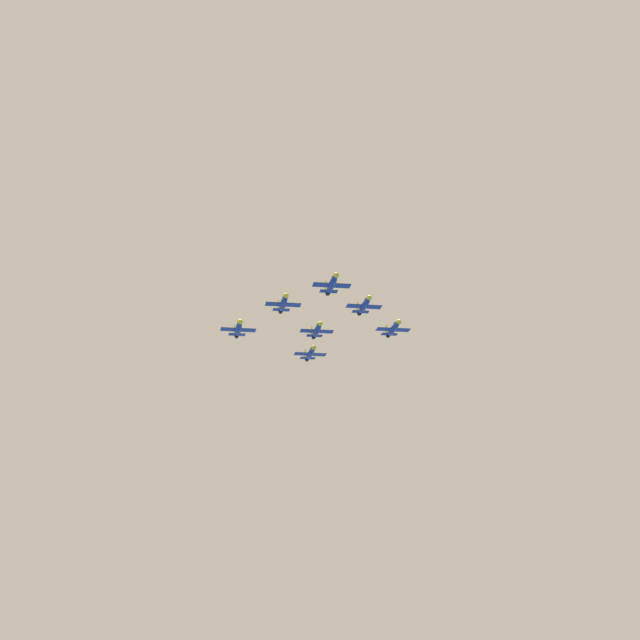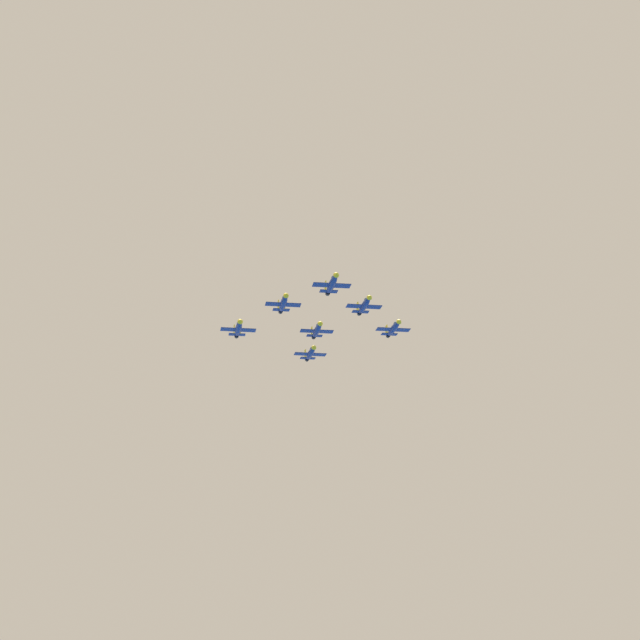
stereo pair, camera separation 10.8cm
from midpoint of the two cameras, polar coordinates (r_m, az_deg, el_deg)
jet_lead at (r=244.76m, az=0.77°, el=2.27°), size 10.43×16.99×3.57m
jet_left_wingman at (r=259.06m, az=2.80°, el=0.93°), size 10.25×16.67×3.50m
jet_right_wingman at (r=255.48m, az=-2.29°, el=1.06°), size 10.15×16.53×3.47m
jet_left_outer at (r=273.41m, az=4.62°, el=-0.52°), size 10.32×16.80×3.53m
jet_right_outer at (r=266.30m, az=-5.09°, el=-0.53°), size 10.46×17.01×3.57m
jet_slot_rear at (r=268.74m, az=-0.17°, el=-0.63°), size 9.93×16.19×3.40m
jet_trailing at (r=280.73m, az=-0.58°, el=-2.08°), size 10.02×16.25×3.41m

